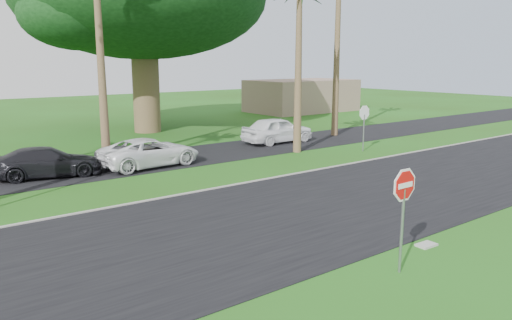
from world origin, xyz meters
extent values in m
plane|color=#234812|center=(0.00, 0.00, 0.00)|extent=(120.00, 120.00, 0.00)
cube|color=black|center=(0.00, 2.00, 0.01)|extent=(120.00, 8.00, 0.02)
cube|color=black|center=(0.00, 12.50, 0.01)|extent=(120.00, 5.00, 0.02)
cube|color=gray|center=(0.00, 6.05, 0.03)|extent=(120.00, 0.12, 0.06)
cylinder|color=gray|center=(0.50, -3.00, 1.00)|extent=(0.07, 0.07, 2.00)
cylinder|color=white|center=(0.50, -3.00, 2.10)|extent=(1.05, 0.02, 1.05)
cylinder|color=red|center=(0.50, -3.00, 2.10)|extent=(0.90, 0.02, 0.90)
cube|color=white|center=(0.50, -3.00, 2.10)|extent=(0.50, 0.02, 0.12)
cylinder|color=gray|center=(12.00, 8.00, 1.00)|extent=(0.07, 0.07, 2.00)
cylinder|color=white|center=(12.00, 8.00, 2.10)|extent=(1.05, 0.02, 1.05)
cylinder|color=red|center=(12.00, 8.00, 2.10)|extent=(0.90, 0.02, 0.90)
cube|color=white|center=(12.00, 8.00, 2.10)|extent=(0.50, 0.02, 0.12)
cone|color=brown|center=(0.00, 14.00, 4.75)|extent=(0.44, 0.44, 9.50)
cone|color=brown|center=(9.00, 10.00, 4.25)|extent=(0.44, 0.44, 8.50)
cone|color=brown|center=(15.00, 13.00, 6.00)|extent=(0.44, 0.44, 12.00)
cylinder|color=brown|center=(6.00, 22.00, 3.00)|extent=(1.80, 1.80, 6.00)
cube|color=gray|center=(24.00, 26.00, 1.50)|extent=(10.00, 6.00, 3.00)
imported|color=black|center=(-3.30, 12.02, 0.63)|extent=(4.64, 2.66, 1.27)
imported|color=white|center=(1.08, 11.37, 0.66)|extent=(4.86, 2.49, 1.31)
imported|color=white|center=(10.09, 12.95, 0.76)|extent=(4.51, 1.85, 1.53)
cube|color=#999A92|center=(2.46, -2.40, 0.03)|extent=(0.57, 0.38, 0.06)
camera|label=1|loc=(-8.79, -9.63, 4.87)|focal=35.00mm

